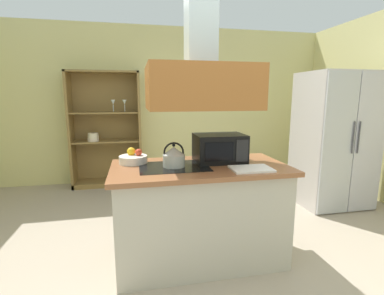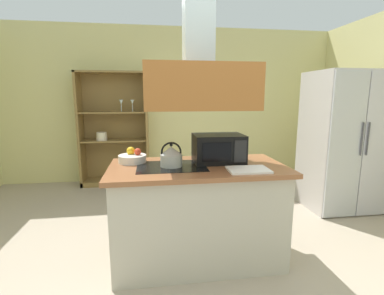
{
  "view_description": "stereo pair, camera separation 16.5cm",
  "coord_description": "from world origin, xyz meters",
  "px_view_note": "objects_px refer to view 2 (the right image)",
  "views": [
    {
      "loc": [
        -0.52,
        -2.1,
        1.51
      ],
      "look_at": [
        0.04,
        0.6,
        1.0
      ],
      "focal_mm": 26.11,
      "sensor_mm": 36.0,
      "label": 1
    },
    {
      "loc": [
        -0.36,
        -2.13,
        1.51
      ],
      "look_at": [
        0.04,
        0.6,
        1.0
      ],
      "focal_mm": 26.11,
      "sensor_mm": 36.0,
      "label": 2
    }
  ],
  "objects_px": {
    "microwave": "(218,148)",
    "dish_cabinet": "(115,135)",
    "cutting_board": "(248,170)",
    "refrigerator": "(343,141)",
    "kettle": "(171,156)",
    "fruit_bowl": "(132,158)"
  },
  "relations": [
    {
      "from": "dish_cabinet",
      "to": "cutting_board",
      "type": "bearing_deg",
      "value": -62.9
    },
    {
      "from": "kettle",
      "to": "fruit_bowl",
      "type": "xyz_separation_m",
      "value": [
        -0.35,
        0.21,
        -0.05
      ]
    },
    {
      "from": "refrigerator",
      "to": "fruit_bowl",
      "type": "bearing_deg",
      "value": -164.36
    },
    {
      "from": "microwave",
      "to": "fruit_bowl",
      "type": "xyz_separation_m",
      "value": [
        -0.8,
        0.1,
        -0.09
      ]
    },
    {
      "from": "refrigerator",
      "to": "microwave",
      "type": "height_order",
      "value": "refrigerator"
    },
    {
      "from": "microwave",
      "to": "cutting_board",
      "type": "bearing_deg",
      "value": -63.8
    },
    {
      "from": "kettle",
      "to": "microwave",
      "type": "relative_size",
      "value": 0.47
    },
    {
      "from": "refrigerator",
      "to": "dish_cabinet",
      "type": "relative_size",
      "value": 0.96
    },
    {
      "from": "dish_cabinet",
      "to": "fruit_bowl",
      "type": "bearing_deg",
      "value": -79.04
    },
    {
      "from": "dish_cabinet",
      "to": "microwave",
      "type": "bearing_deg",
      "value": -62.77
    },
    {
      "from": "dish_cabinet",
      "to": "fruit_bowl",
      "type": "height_order",
      "value": "dish_cabinet"
    },
    {
      "from": "dish_cabinet",
      "to": "cutting_board",
      "type": "distance_m",
      "value": 3.11
    },
    {
      "from": "kettle",
      "to": "fruit_bowl",
      "type": "relative_size",
      "value": 0.84
    },
    {
      "from": "dish_cabinet",
      "to": "microwave",
      "type": "relative_size",
      "value": 4.15
    },
    {
      "from": "microwave",
      "to": "fruit_bowl",
      "type": "bearing_deg",
      "value": 172.82
    },
    {
      "from": "refrigerator",
      "to": "kettle",
      "type": "relative_size",
      "value": 8.46
    },
    {
      "from": "cutting_board",
      "to": "microwave",
      "type": "xyz_separation_m",
      "value": [
        -0.17,
        0.35,
        0.12
      ]
    },
    {
      "from": "refrigerator",
      "to": "microwave",
      "type": "relative_size",
      "value": 3.97
    },
    {
      "from": "refrigerator",
      "to": "dish_cabinet",
      "type": "bearing_deg",
      "value": 153.68
    },
    {
      "from": "microwave",
      "to": "dish_cabinet",
      "type": "bearing_deg",
      "value": 117.23
    },
    {
      "from": "dish_cabinet",
      "to": "kettle",
      "type": "distance_m",
      "value": 2.66
    },
    {
      "from": "kettle",
      "to": "microwave",
      "type": "height_order",
      "value": "microwave"
    }
  ]
}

